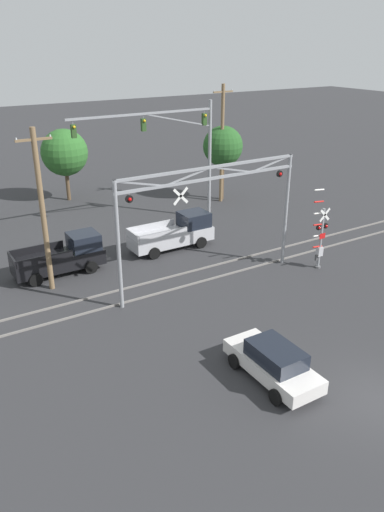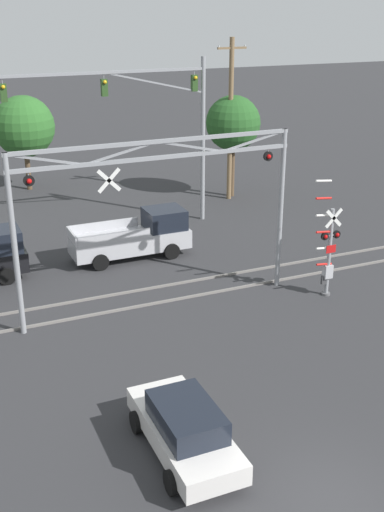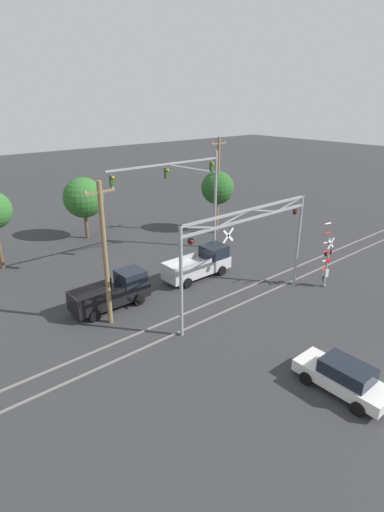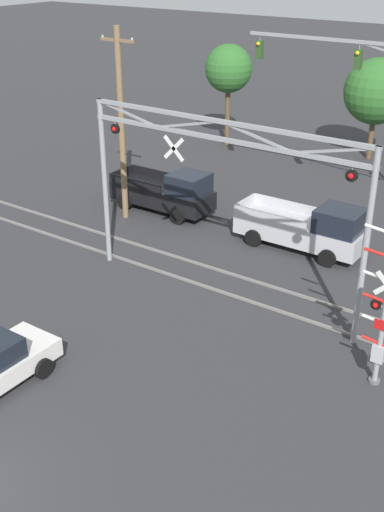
{
  "view_description": "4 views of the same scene",
  "coord_description": "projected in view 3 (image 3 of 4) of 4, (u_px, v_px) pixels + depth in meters",
  "views": [
    {
      "loc": [
        -13.89,
        -9.25,
        12.59
      ],
      "look_at": [
        -1.57,
        10.98,
        2.26
      ],
      "focal_mm": 35.0,
      "sensor_mm": 36.0,
      "label": 1
    },
    {
      "loc": [
        -7.97,
        -9.78,
        11.24
      ],
      "look_at": [
        1.0,
        10.82,
        2.33
      ],
      "focal_mm": 45.0,
      "sensor_mm": 36.0,
      "label": 2
    },
    {
      "loc": [
        -17.68,
        -3.85,
        12.84
      ],
      "look_at": [
        -2.45,
        14.17,
        3.46
      ],
      "focal_mm": 28.0,
      "sensor_mm": 36.0,
      "label": 3
    },
    {
      "loc": [
        11.08,
        -5.91,
        11.91
      ],
      "look_at": [
        -0.55,
        10.82,
        1.86
      ],
      "focal_mm": 45.0,
      "sensor_mm": 36.0,
      "label": 4
    }
  ],
  "objects": [
    {
      "name": "background_tree_beyond_span",
      "position": [
        218.0,
        188.0,
        39.67
      ],
      "size": [
        3.28,
        3.28,
        6.15
      ],
      "color": "brown",
      "rests_on": "ground_plane"
    },
    {
      "name": "utility_pole_right",
      "position": [
        218.0,
        185.0,
        38.95
      ],
      "size": [
        1.8,
        0.28,
        9.43
      ],
      "color": "brown",
      "rests_on": "ground_plane"
    },
    {
      "name": "sedan_waiting",
      "position": [
        343.0,
        377.0,
        18.5
      ],
      "size": [
        2.0,
        4.4,
        1.56
      ],
      "color": "silver",
      "rests_on": "ground_plane"
    },
    {
      "name": "traffic_signal_span",
      "position": [
        195.0,
        187.0,
        33.12
      ],
      "size": [
        10.67,
        0.39,
        8.69
      ],
      "color": "gray",
      "rests_on": "ground_plane"
    },
    {
      "name": "background_tree_far_right_verge",
      "position": [
        84.0,
        198.0,
        37.73
      ],
      "size": [
        3.82,
        3.82,
        5.95
      ],
      "color": "brown",
      "rests_on": "ground_plane"
    },
    {
      "name": "crossing_signal_mast",
      "position": [
        326.0,
        263.0,
        28.47
      ],
      "size": [
        1.34,
        0.35,
        4.97
      ],
      "color": "gray",
      "rests_on": "ground_plane"
    },
    {
      "name": "rail_track_near",
      "position": [
        241.0,
        304.0,
        26.56
      ],
      "size": [
        80.0,
        0.08,
        0.1
      ],
      "primitive_type": "cube",
      "color": "gray",
      "rests_on": "ground_plane"
    },
    {
      "name": "utility_pole_left",
      "position": [
        105.0,
        254.0,
        22.85
      ],
      "size": [
        1.8,
        0.28,
        8.71
      ],
      "color": "brown",
      "rests_on": "ground_plane"
    },
    {
      "name": "rail_track_far",
      "position": [
        226.0,
        296.0,
        27.58
      ],
      "size": [
        80.0,
        0.08,
        0.1
      ],
      "primitive_type": "cube",
      "color": "gray",
      "rests_on": "ground_plane"
    },
    {
      "name": "pickup_truck_following",
      "position": [
        115.0,
        292.0,
        26.08
      ],
      "size": [
        5.18,
        2.07,
        2.19
      ],
      "color": "black",
      "rests_on": "ground_plane"
    },
    {
      "name": "crossing_gantry",
      "position": [
        248.0,
        238.0,
        24.6
      ],
      "size": [
        10.86,
        0.26,
        6.65
      ],
      "color": "gray",
      "rests_on": "ground_plane"
    },
    {
      "name": "pickup_truck_lead",
      "position": [
        201.0,
        264.0,
        30.49
      ],
      "size": [
        5.55,
        2.07,
        2.19
      ],
      "color": "#B7B7BC",
      "rests_on": "ground_plane"
    }
  ]
}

